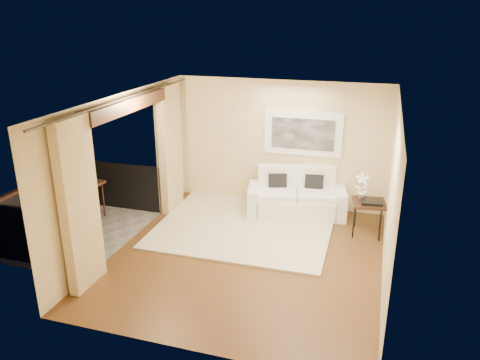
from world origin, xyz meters
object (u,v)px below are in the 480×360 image
at_px(side_table, 369,205).
at_px(orchid, 362,186).
at_px(bistro_table, 82,187).
at_px(balcony_chair_near, 61,207).
at_px(sofa, 296,198).
at_px(balcony_chair_far, 73,196).
at_px(ice_bucket, 77,176).

height_order(side_table, orchid, orchid).
xyz_separation_m(orchid, bistro_table, (-5.34, -1.13, -0.20)).
relative_size(bistro_table, balcony_chair_near, 0.87).
bearing_deg(bistro_table, sofa, 21.59).
bearing_deg(side_table, balcony_chair_far, -167.76).
relative_size(balcony_chair_near, ice_bucket, 4.55).
height_order(orchid, balcony_chair_near, orchid).
relative_size(side_table, balcony_chair_far, 0.67).
distance_m(side_table, bistro_table, 5.59).
xyz_separation_m(sofa, bistro_table, (-4.03, -1.59, 0.37)).
height_order(balcony_chair_far, ice_bucket, ice_bucket).
xyz_separation_m(bistro_table, balcony_chair_near, (-0.06, -0.62, -0.18)).
relative_size(sofa, ice_bucket, 10.60).
distance_m(sofa, balcony_chair_far, 4.49).
bearing_deg(balcony_chair_near, side_table, 15.98).
xyz_separation_m(sofa, orchid, (1.31, -0.46, 0.57)).
bearing_deg(sofa, side_table, -33.21).
xyz_separation_m(side_table, balcony_chair_near, (-5.55, -1.64, -0.07)).
relative_size(side_table, balcony_chair_near, 0.73).
bearing_deg(orchid, ice_bucket, -169.57).
bearing_deg(ice_bucket, balcony_chair_near, -80.43).
bearing_deg(sofa, ice_bucket, -172.62).
distance_m(side_table, balcony_chair_near, 5.79).
height_order(sofa, balcony_chair_far, balcony_chair_far).
distance_m(orchid, ice_bucket, 5.61).
bearing_deg(balcony_chair_near, bistro_table, 84.21).
relative_size(orchid, balcony_chair_far, 0.53).
bearing_deg(ice_bucket, bistro_table, -32.15).
bearing_deg(sofa, balcony_chair_far, -168.59).
height_order(side_table, bistro_table, bistro_table).
bearing_deg(bistro_table, balcony_chair_near, -95.30).
height_order(balcony_chair_near, ice_bucket, ice_bucket).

